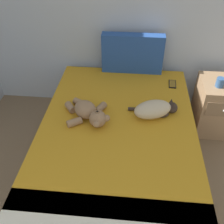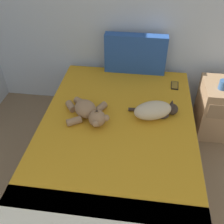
% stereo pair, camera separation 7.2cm
% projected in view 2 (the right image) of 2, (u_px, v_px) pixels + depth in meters
% --- Properties ---
extents(wall_back, '(4.10, 0.06, 2.48)m').
position_uv_depth(wall_back, '(170.00, 3.00, 2.62)').
color(wall_back, silver).
rests_on(wall_back, ground_plane).
extents(bed, '(1.38, 2.02, 0.54)m').
position_uv_depth(bed, '(117.00, 148.00, 2.43)').
color(bed, '#9E7A56').
rests_on(bed, ground_plane).
extents(patterned_cushion, '(0.66, 0.11, 0.43)m').
position_uv_depth(patterned_cushion, '(135.00, 54.00, 2.83)').
color(patterned_cushion, '#264C99').
rests_on(patterned_cushion, bed).
extents(cat, '(0.44, 0.30, 0.15)m').
position_uv_depth(cat, '(155.00, 110.00, 2.31)').
color(cat, '#C6B293').
rests_on(cat, bed).
extents(teddy_bear, '(0.44, 0.42, 0.16)m').
position_uv_depth(teddy_bear, '(89.00, 112.00, 2.29)').
color(teddy_bear, '#937051').
rests_on(teddy_bear, bed).
extents(cell_phone, '(0.08, 0.15, 0.01)m').
position_uv_depth(cell_phone, '(175.00, 85.00, 2.73)').
color(cell_phone, black).
rests_on(cell_phone, bed).
extents(nightstand, '(0.41, 0.49, 0.59)m').
position_uv_depth(nightstand, '(218.00, 108.00, 2.84)').
color(nightstand, '#9E7A56').
rests_on(nightstand, ground_plane).
extents(mug, '(0.12, 0.08, 0.09)m').
position_uv_depth(mug, '(223.00, 85.00, 2.58)').
color(mug, '#33598C').
rests_on(mug, nightstand).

